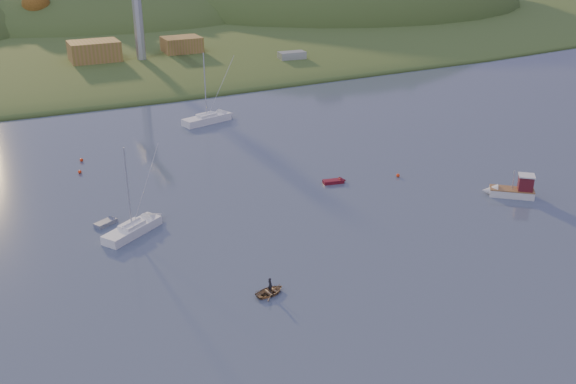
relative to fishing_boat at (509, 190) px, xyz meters
name	(u,v)px	position (x,y,z in m)	size (l,w,h in m)	color
ground	(501,380)	(-26.25, -27.06, -0.91)	(500.00, 500.00, 0.00)	#323F51
far_shore	(64,13)	(-26.25, 202.94, -0.91)	(620.00, 220.00, 1.50)	#364F1F
shore_slope	(97,41)	(-26.25, 137.94, -0.91)	(640.00, 150.00, 7.00)	#364F1F
hill_center	(102,18)	(-16.25, 182.94, -0.91)	(140.00, 120.00, 36.00)	#364F1F
hill_right	(331,9)	(68.75, 167.94, -0.91)	(150.00, 130.00, 60.00)	#364F1F
hillside_trees	(85,31)	(-26.25, 157.94, -0.91)	(280.00, 50.00, 32.00)	#163F19
wharf	(153,63)	(-21.25, 94.94, 0.29)	(42.00, 16.00, 2.40)	slate
shed_west	(94,52)	(-34.25, 95.94, 3.89)	(11.00, 8.00, 4.80)	olive
shed_east	(182,45)	(-13.25, 96.94, 3.49)	(9.00, 7.00, 4.00)	olive
fishing_boat	(509,190)	(0.00, 0.00, 0.00)	(6.27, 5.61, 4.11)	silver
sailboat_near	(132,229)	(-46.27, 10.46, -0.22)	(7.55, 6.03, 10.46)	white
sailboat_far	(207,118)	(-24.38, 47.47, -0.13)	(9.19, 4.85, 12.22)	white
canoe	(270,291)	(-37.40, -7.90, -0.60)	(2.13, 2.98, 0.62)	#8F714F
paddler	(270,287)	(-37.40, -7.90, -0.15)	(0.56, 0.37, 1.53)	black
red_tender	(338,181)	(-17.54, 13.58, -0.68)	(3.42, 1.68, 1.11)	maroon
grey_dinghy	(110,221)	(-48.01, 14.56, -0.67)	(3.28, 2.52, 1.16)	slate
work_vessel	(292,62)	(8.75, 80.94, 0.44)	(14.97, 6.14, 3.77)	slate
buoy_1	(398,175)	(-8.99, 11.67, -0.66)	(0.50, 0.50, 0.50)	red
buoy_2	(80,172)	(-48.51, 32.37, -0.66)	(0.50, 0.50, 0.50)	red
buoy_3	(81,160)	(-47.48, 37.20, -0.66)	(0.50, 0.50, 0.50)	red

